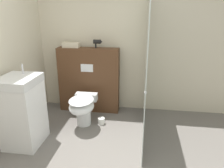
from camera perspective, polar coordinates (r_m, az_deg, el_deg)
wall_back at (r=4.03m, az=0.81°, el=10.55°), size 8.00×0.06×2.50m
partition_panel at (r=4.07m, az=-6.01°, el=1.05°), size 1.11×0.25×1.19m
shower_glass at (r=3.19m, az=8.83°, el=3.68°), size 0.04×1.68×2.03m
toilet at (r=3.61m, az=-7.67°, el=-6.08°), size 0.39×0.63×0.49m
sink_vanity at (r=3.30m, az=-22.36°, el=-6.59°), size 0.48×0.55×1.14m
hair_drier at (r=3.89m, az=-3.81°, el=10.89°), size 0.16×0.07×0.15m
folded_towel at (r=4.03m, az=-10.61°, el=10.02°), size 0.30×0.16×0.09m
spare_toilet_roll at (r=3.75m, az=-2.80°, el=-9.60°), size 0.12×0.12×0.10m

